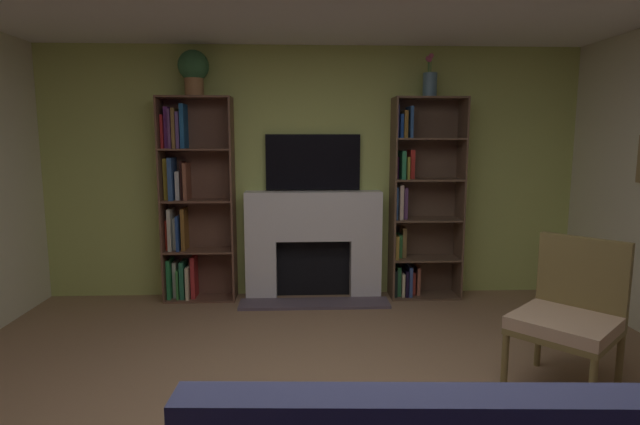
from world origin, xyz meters
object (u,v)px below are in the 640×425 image
(bookshelf_right, at_px, (417,205))
(bookshelf_left, at_px, (189,203))
(potted_plant, at_px, (194,70))
(vase_with_flowers, at_px, (430,82))
(fireplace, at_px, (313,241))
(tv, at_px, (313,162))
(armchair, at_px, (570,312))

(bookshelf_right, bearing_deg, bookshelf_left, 179.81)
(potted_plant, xyz_separation_m, vase_with_flowers, (2.30, 0.00, -0.11))
(bookshelf_right, distance_m, vase_with_flowers, 1.23)
(fireplace, xyz_separation_m, vase_with_flowers, (1.15, -0.02, 1.59))
(bookshelf_left, bearing_deg, fireplace, -0.81)
(fireplace, xyz_separation_m, bookshelf_left, (-1.25, 0.02, 0.40))
(tv, height_order, vase_with_flowers, vase_with_flowers)
(potted_plant, relative_size, vase_with_flowers, 1.03)
(tv, height_order, bookshelf_right, bookshelf_right)
(bookshelf_left, height_order, bookshelf_right, same)
(tv, bearing_deg, bookshelf_right, -4.64)
(vase_with_flowers, bearing_deg, fireplace, 178.82)
(armchair, bearing_deg, fireplace, 128.72)
(bookshelf_right, relative_size, armchair, 2.07)
(bookshelf_left, bearing_deg, tv, 3.61)
(tv, height_order, armchair, tv)
(bookshelf_right, distance_m, potted_plant, 2.59)
(bookshelf_left, xyz_separation_m, armchair, (2.85, -2.02, -0.47))
(fireplace, height_order, potted_plant, potted_plant)
(fireplace, relative_size, potted_plant, 3.38)
(potted_plant, bearing_deg, fireplace, 1.18)
(vase_with_flowers, bearing_deg, tv, 174.05)
(bookshelf_left, relative_size, bookshelf_right, 1.00)
(vase_with_flowers, bearing_deg, bookshelf_right, 158.58)
(tv, relative_size, vase_with_flowers, 2.27)
(vase_with_flowers, bearing_deg, bookshelf_left, 179.02)
(bookshelf_right, height_order, potted_plant, potted_plant)
(tv, xyz_separation_m, bookshelf_right, (1.07, -0.09, -0.43))
(armchair, bearing_deg, bookshelf_right, 105.00)
(fireplace, xyz_separation_m, potted_plant, (-1.15, -0.02, 1.70))
(bookshelf_right, bearing_deg, vase_with_flowers, -21.42)
(fireplace, relative_size, bookshelf_left, 0.73)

